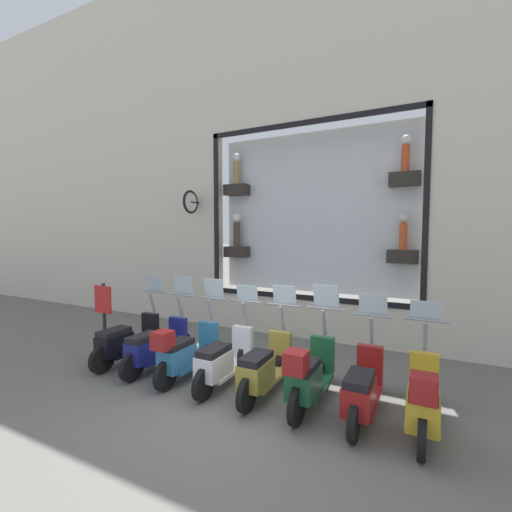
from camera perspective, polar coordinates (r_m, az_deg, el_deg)
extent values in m
plane|color=#66635E|center=(5.49, -4.06, -23.11)|extent=(120.00, 120.00, 0.00)
cube|color=beige|center=(15.15, -32.31, 12.10)|extent=(0.40, 15.47, 9.63)
cube|color=beige|center=(8.45, 8.69, -10.09)|extent=(0.40, 5.05, 0.92)
cube|color=beige|center=(9.52, 9.21, 34.42)|extent=(0.40, 5.05, 4.58)
cube|color=black|center=(8.38, 8.56, 21.17)|extent=(0.04, 5.05, 0.12)
cube|color=black|center=(8.14, 8.27, -6.86)|extent=(0.04, 5.05, 0.12)
cube|color=black|center=(7.61, 26.49, 7.18)|extent=(0.04, 0.12, 4.13)
cube|color=black|center=(9.09, -6.64, 6.96)|extent=(0.04, 0.12, 4.13)
cube|color=silver|center=(8.55, 9.60, 7.13)|extent=(0.04, 4.81, 3.89)
cube|color=#28231E|center=(8.03, 23.57, 11.66)|extent=(0.36, 0.62, 0.28)
cylinder|color=#CC4C23|center=(8.10, 23.65, 14.63)|extent=(0.16, 0.16, 0.57)
sphere|color=white|center=(8.18, 23.73, 17.29)|extent=(0.21, 0.21, 0.21)
cube|color=#28231E|center=(9.22, -3.25, 10.92)|extent=(0.36, 0.62, 0.28)
cylinder|color=#9E7F4C|center=(9.28, -3.26, 13.62)|extent=(0.17, 0.17, 0.60)
sphere|color=white|center=(9.36, -3.27, 16.08)|extent=(0.22, 0.22, 0.22)
cube|color=#28231E|center=(7.96, 23.25, -0.08)|extent=(0.36, 0.62, 0.28)
cylinder|color=#CC4C23|center=(7.95, 23.33, 2.99)|extent=(0.16, 0.16, 0.58)
sphere|color=beige|center=(7.95, 23.41, 5.81)|extent=(0.21, 0.21, 0.21)
cube|color=#28231E|center=(9.16, -3.21, 0.70)|extent=(0.36, 0.62, 0.28)
cylinder|color=#47382D|center=(9.15, -3.22, 3.61)|extent=(0.18, 0.18, 0.65)
sphere|color=white|center=(9.16, -3.23, 6.38)|extent=(0.23, 0.23, 0.23)
cylinder|color=black|center=(9.31, -10.19, 8.77)|extent=(0.35, 0.05, 0.05)
torus|color=black|center=(9.17, -10.85, 8.84)|extent=(0.61, 0.07, 0.61)
cylinder|color=white|center=(9.17, -10.85, 8.84)|extent=(0.50, 0.03, 0.50)
cylinder|color=black|center=(5.83, 26.10, -19.31)|extent=(0.47, 0.09, 0.47)
cylinder|color=black|center=(4.64, 25.91, -25.65)|extent=(0.47, 0.09, 0.47)
cube|color=gold|center=(5.23, 26.02, -22.23)|extent=(1.02, 0.38, 0.06)
cube|color=gold|center=(4.80, 26.04, -21.91)|extent=(0.61, 0.35, 0.36)
cube|color=black|center=(4.71, 26.13, -19.38)|extent=(0.58, 0.31, 0.10)
cube|color=gold|center=(5.61, 26.19, -16.97)|extent=(0.12, 0.37, 0.56)
cylinder|color=gray|center=(5.53, 26.35, -11.91)|extent=(0.20, 0.06, 0.45)
cylinder|color=gray|center=(5.54, 26.42, -9.59)|extent=(0.04, 0.61, 0.04)
cube|color=silver|center=(5.55, 26.47, -8.08)|extent=(0.07, 0.42, 0.28)
cube|color=maroon|center=(4.34, 26.15, -19.16)|extent=(0.28, 0.28, 0.28)
cylinder|color=black|center=(5.89, 18.57, -19.00)|extent=(0.45, 0.09, 0.45)
cylinder|color=black|center=(4.69, 16.01, -25.21)|extent=(0.45, 0.09, 0.45)
cube|color=maroon|center=(5.29, 17.46, -21.87)|extent=(1.02, 0.39, 0.06)
cube|color=maroon|center=(4.86, 16.76, -21.50)|extent=(0.61, 0.35, 0.36)
cube|color=black|center=(4.77, 16.82, -19.00)|extent=(0.58, 0.31, 0.10)
cube|color=maroon|center=(5.66, 18.45, -16.70)|extent=(0.12, 0.37, 0.56)
cylinder|color=gray|center=(5.58, 18.67, -11.69)|extent=(0.20, 0.06, 0.45)
cylinder|color=gray|center=(5.59, 18.82, -9.39)|extent=(0.04, 0.60, 0.04)
cube|color=silver|center=(5.59, 18.91, -7.64)|extent=(0.08, 0.42, 0.33)
cylinder|color=black|center=(5.98, 11.24, -18.11)|extent=(0.52, 0.09, 0.52)
cylinder|color=black|center=(4.87, 6.85, -23.45)|extent=(0.52, 0.09, 0.52)
cube|color=#19512D|center=(5.42, 9.31, -20.64)|extent=(1.02, 0.38, 0.06)
cube|color=#19512D|center=(5.01, 7.97, -20.13)|extent=(0.61, 0.35, 0.36)
cube|color=black|center=(4.92, 8.00, -17.68)|extent=(0.58, 0.31, 0.10)
cube|color=#19512D|center=(5.79, 11.01, -15.72)|extent=(0.12, 0.37, 0.56)
cylinder|color=gray|center=(5.71, 11.27, -10.82)|extent=(0.20, 0.06, 0.45)
cylinder|color=gray|center=(5.72, 11.48, -8.58)|extent=(0.04, 0.60, 0.04)
cube|color=silver|center=(5.72, 11.62, -6.58)|extent=(0.10, 0.42, 0.39)
cube|color=maroon|center=(4.58, 6.68, -17.20)|extent=(0.28, 0.28, 0.28)
cylinder|color=black|center=(6.21, 4.45, -17.31)|extent=(0.50, 0.09, 0.50)
cylinder|color=black|center=(5.13, -1.50, -22.08)|extent=(0.50, 0.09, 0.50)
cube|color=olive|center=(5.66, 1.80, -19.61)|extent=(1.02, 0.39, 0.06)
cube|color=olive|center=(5.27, 0.00, -18.97)|extent=(0.61, 0.35, 0.36)
cube|color=black|center=(5.18, 0.00, -16.63)|extent=(0.58, 0.31, 0.10)
cube|color=olive|center=(6.02, 4.06, -15.01)|extent=(0.12, 0.37, 0.56)
cylinder|color=gray|center=(5.94, 4.35, -10.29)|extent=(0.20, 0.06, 0.45)
cylinder|color=gray|center=(5.95, 4.62, -8.14)|extent=(0.04, 0.60, 0.04)
cube|color=silver|center=(5.95, 4.77, -6.47)|extent=(0.09, 0.42, 0.34)
cylinder|color=black|center=(6.50, -1.76, -16.32)|extent=(0.49, 0.09, 0.49)
cylinder|color=black|center=(5.48, -8.71, -20.38)|extent=(0.49, 0.09, 0.49)
cube|color=silver|center=(5.98, -4.90, -18.32)|extent=(1.02, 0.39, 0.06)
cube|color=silver|center=(5.61, -7.00, -17.56)|extent=(0.61, 0.35, 0.36)
cube|color=black|center=(5.53, -7.02, -15.34)|extent=(0.58, 0.31, 0.10)
cube|color=silver|center=(6.32, -2.25, -14.09)|extent=(0.12, 0.37, 0.56)
cylinder|color=gray|center=(6.24, -1.95, -9.60)|extent=(0.20, 0.06, 0.45)
cylinder|color=gray|center=(6.26, -1.65, -7.56)|extent=(0.04, 0.60, 0.04)
cube|color=silver|center=(6.26, -1.48, -6.18)|extent=(0.08, 0.42, 0.29)
cylinder|color=black|center=(6.87, -7.29, -15.31)|extent=(0.48, 0.09, 0.48)
cylinder|color=black|center=(5.90, -14.87, -18.73)|extent=(0.48, 0.09, 0.48)
cube|color=teal|center=(6.37, -10.76, -17.03)|extent=(1.02, 0.38, 0.06)
cube|color=teal|center=(6.03, -13.03, -16.18)|extent=(0.61, 0.35, 0.36)
cube|color=black|center=(5.95, -13.07, -14.10)|extent=(0.58, 0.31, 0.10)
cube|color=teal|center=(6.69, -7.88, -13.17)|extent=(0.12, 0.37, 0.56)
cylinder|color=gray|center=(6.61, -7.58, -8.93)|extent=(0.20, 0.06, 0.45)
cylinder|color=gray|center=(6.63, -7.25, -7.01)|extent=(0.04, 0.60, 0.04)
cube|color=silver|center=(6.63, -7.07, -5.33)|extent=(0.09, 0.42, 0.38)
cube|color=maroon|center=(5.66, -15.30, -13.37)|extent=(0.28, 0.28, 0.28)
cylinder|color=black|center=(7.28, -12.25, -14.20)|extent=(0.49, 0.09, 0.49)
cylinder|color=black|center=(6.37, -19.98, -17.01)|extent=(0.49, 0.09, 0.49)
cube|color=navy|center=(6.81, -15.83, -15.64)|extent=(1.02, 0.38, 0.06)
cube|color=navy|center=(6.49, -18.17, -14.73)|extent=(0.61, 0.35, 0.36)
cube|color=black|center=(6.42, -18.21, -12.78)|extent=(0.58, 0.31, 0.10)
cube|color=navy|center=(7.11, -12.85, -12.14)|extent=(0.12, 0.37, 0.56)
cylinder|color=gray|center=(7.04, -12.55, -8.14)|extent=(0.20, 0.06, 0.45)
cylinder|color=gray|center=(7.05, -12.21, -6.35)|extent=(0.04, 0.61, 0.04)
cube|color=silver|center=(7.05, -12.03, -4.78)|extent=(0.09, 0.42, 0.37)
cylinder|color=black|center=(7.73, -16.59, -13.14)|extent=(0.50, 0.09, 0.50)
cylinder|color=black|center=(6.89, -24.28, -15.45)|extent=(0.50, 0.09, 0.50)
cube|color=black|center=(7.30, -20.20, -14.35)|extent=(1.02, 0.38, 0.06)
cube|color=black|center=(7.00, -22.53, -13.40)|extent=(0.61, 0.35, 0.36)
cube|color=black|center=(6.94, -22.58, -11.59)|extent=(0.58, 0.31, 0.10)
cube|color=black|center=(7.58, -17.19, -11.17)|extent=(0.12, 0.37, 0.56)
cylinder|color=gray|center=(7.51, -16.90, -7.42)|extent=(0.20, 0.06, 0.45)
cylinder|color=gray|center=(7.53, -16.57, -5.74)|extent=(0.04, 0.61, 0.04)
cube|color=silver|center=(7.53, -16.39, -4.26)|extent=(0.10, 0.42, 0.38)
cylinder|color=#232326|center=(7.85, -23.80, -14.89)|extent=(0.36, 0.36, 0.02)
cylinder|color=#232326|center=(7.65, -23.95, -9.69)|extent=(0.07, 0.07, 1.48)
cube|color=red|center=(7.55, -24.16, -6.64)|extent=(0.03, 0.45, 0.55)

